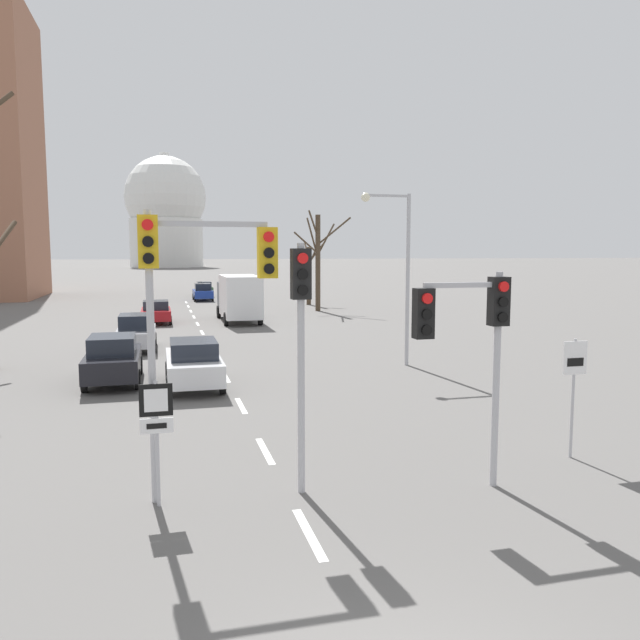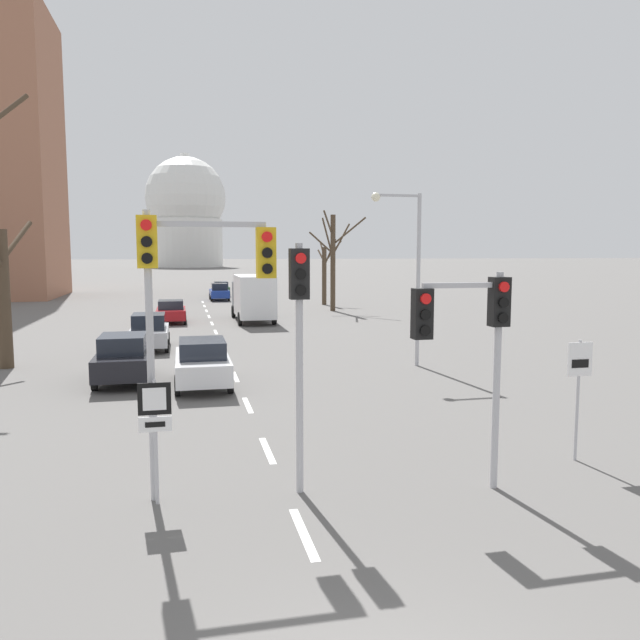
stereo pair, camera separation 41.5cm
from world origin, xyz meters
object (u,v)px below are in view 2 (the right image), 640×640
Objects in this scene: street_lamp_right at (409,259)px; sedan_far_right at (219,292)px; sedan_distant_centre at (171,311)px; traffic_signal_centre_tall at (299,320)px; speed_limit_sign at (579,379)px; sedan_far_left at (221,288)px; sedan_near_left at (149,332)px; sedan_near_right at (202,362)px; route_sign_post at (155,420)px; traffic_signal_near_left at (190,281)px; traffic_signal_near_right at (471,327)px; sedan_mid_centre at (124,358)px; delivery_truck at (253,296)px.

street_lamp_right is 1.64× the size of sedan_far_right.
sedan_distant_centre is at bearing -102.78° from sedan_far_right.
sedan_distant_centre is at bearing 95.40° from traffic_signal_centre_tall.
sedan_far_left is at bearing 94.68° from speed_limit_sign.
sedan_far_right is at bearing 80.32° from sedan_near_left.
traffic_signal_centre_tall is 1.09× the size of sedan_near_right.
route_sign_post is 49.71m from sedan_far_right.
speed_limit_sign reaches higher than sedan_near_right.
traffic_signal_near_left is 1.33× the size of sedan_distant_centre.
sedan_near_left is at bearing 109.36° from traffic_signal_near_right.
traffic_signal_near_left is at bearing -84.84° from sedan_near_left.
traffic_signal_centre_tall is 1.19× the size of sedan_distant_centre.
traffic_signal_centre_tall is 55.74m from sedan_far_left.
sedan_far_right is (-0.54, -6.11, 0.03)m from sedan_far_left.
speed_limit_sign reaches higher than route_sign_post.
speed_limit_sign is 12.67m from sedan_near_right.
route_sign_post is at bearing -82.34° from sedan_mid_centre.
sedan_near_right is at bearing 129.17° from speed_limit_sign.
sedan_near_left is at bearing -94.38° from sedan_distant_centre.
sedan_near_left is at bearing 100.99° from traffic_signal_centre_tall.
sedan_near_right is (-1.53, 10.28, -2.54)m from traffic_signal_centre_tall.
sedan_far_left is (5.69, 36.29, -0.06)m from sedan_near_left.
traffic_signal_centre_tall is 1.13× the size of traffic_signal_near_right.
sedan_far_left is at bearing 85.64° from sedan_near_right.
traffic_signal_near_right is 13.55m from street_lamp_right.
sedan_mid_centre is (-2.26, 11.45, -3.28)m from traffic_signal_near_left.
traffic_signal_near_left is 0.76× the size of delivery_truck.
sedan_near_right is 39.36m from sedan_far_right.
route_sign_post reaches higher than sedan_far_left.
traffic_signal_near_left reaches higher than route_sign_post.
speed_limit_sign reaches higher than sedan_mid_centre.
sedan_near_left is (-10.21, 18.87, -1.01)m from speed_limit_sign.
traffic_signal_centre_tall is 1.13× the size of sedan_near_left.
sedan_mid_centre is 0.61× the size of delivery_truck.
delivery_truck is (4.54, 30.04, -2.46)m from traffic_signal_near_left.
traffic_signal_near_left is 55.65m from sedan_far_left.
speed_limit_sign is 49.31m from sedan_far_right.
sedan_far_right reaches higher than sedan_distant_centre.
delivery_truck is at bearing -88.69° from sedan_far_left.
sedan_far_right is at bearing 98.38° from street_lamp_right.
traffic_signal_near_right is 0.99× the size of sedan_mid_centre.
traffic_signal_near_right reaches higher than delivery_truck.
traffic_signal_near_left is 1.39× the size of sedan_far_left.
street_lamp_right reaches higher than traffic_signal_centre_tall.
street_lamp_right reaches higher than sedan_far_left.
traffic_signal_near_right reaches higher than sedan_mid_centre.
street_lamp_right is at bearing 61.02° from traffic_signal_centre_tall.
traffic_signal_near_left reaches higher than sedan_mid_centre.
sedan_near_right is at bearing -86.17° from sedan_distant_centre.
traffic_signal_centre_tall reaches higher than sedan_distant_centre.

